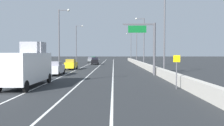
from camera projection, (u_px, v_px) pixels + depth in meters
ground_plane at (108, 64)px, 68.13m from camera, size 320.00×320.00×0.00m
lane_stripe_left at (85, 66)px, 59.18m from camera, size 0.16×130.00×0.00m
lane_stripe_center at (99, 66)px, 59.15m from camera, size 0.16×130.00×0.00m
lane_stripe_right at (113, 66)px, 59.13m from camera, size 0.16×130.00×0.00m
jersey_barrier_right at (148, 67)px, 44.07m from camera, size 0.60×120.00×1.10m
overhead_sign_gantry at (149, 42)px, 34.13m from camera, size 4.68×0.36×7.50m
speed_advisory_sign at (177, 69)px, 20.95m from camera, size 0.60×0.11×3.00m
lamp_post_right_second at (163, 30)px, 33.64m from camera, size 2.14×0.44×11.30m
lamp_post_right_third at (143, 39)px, 55.01m from camera, size 2.14×0.44×11.30m
lamp_post_right_fourth at (136, 43)px, 76.37m from camera, size 2.14×0.44×11.30m
lamp_post_right_fifth at (130, 45)px, 97.74m from camera, size 2.14×0.44×11.30m
lamp_post_left_mid at (60, 36)px, 44.03m from camera, size 2.14×0.44×11.30m
lamp_post_left_far at (77, 42)px, 69.68m from camera, size 2.14×0.44×11.30m
car_silver_0 at (56, 68)px, 34.48m from camera, size 1.84×4.82×2.00m
car_gray_1 at (91, 60)px, 83.69m from camera, size 1.96×4.23×1.89m
car_yellow_2 at (71, 64)px, 46.29m from camera, size 1.91×4.48×2.03m
car_green_3 at (93, 59)px, 91.91m from camera, size 1.94×4.27×1.93m
car_black_4 at (95, 61)px, 66.66m from camera, size 2.09×4.59×2.02m
box_truck at (28, 66)px, 22.53m from camera, size 2.62×7.88×4.30m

